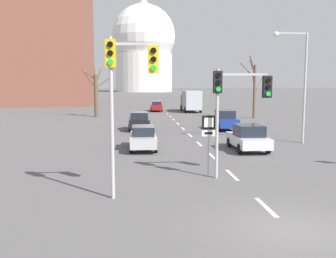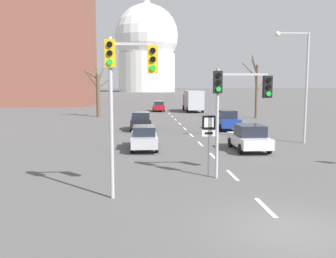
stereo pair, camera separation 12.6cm
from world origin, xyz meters
name	(u,v)px [view 1 (the left image)]	position (x,y,z in m)	size (l,w,h in m)	color
ground_plane	(290,230)	(0.00, 0.00, 0.00)	(800.00, 800.00, 0.00)	#565454
lane_stripe_0	(266,207)	(0.00, 2.01, 0.00)	(0.16, 2.00, 0.01)	silver
lane_stripe_1	(232,175)	(0.00, 6.51, 0.00)	(0.16, 2.00, 0.01)	silver
lane_stripe_2	(212,156)	(0.00, 11.01, 0.00)	(0.16, 2.00, 0.01)	silver
lane_stripe_3	(199,144)	(0.00, 15.51, 0.00)	(0.16, 2.00, 0.01)	silver
lane_stripe_4	(190,135)	(0.00, 20.01, 0.00)	(0.16, 2.00, 0.01)	silver
lane_stripe_5	(183,129)	(0.00, 24.51, 0.00)	(0.16, 2.00, 0.01)	silver
lane_stripe_6	(178,124)	(0.00, 29.01, 0.00)	(0.16, 2.00, 0.01)	silver
lane_stripe_7	(174,120)	(0.00, 33.51, 0.00)	(0.16, 2.00, 0.01)	silver
lane_stripe_8	(170,116)	(0.00, 38.01, 0.00)	(0.16, 2.00, 0.01)	silver
lane_stripe_9	(167,114)	(0.00, 42.51, 0.00)	(0.16, 2.00, 0.01)	silver
traffic_signal_centre_tall	(235,95)	(-0.06, 6.05, 3.64)	(2.55, 0.34, 4.79)	#B2B2B7
traffic_signal_near_left	(125,77)	(-4.71, 3.44, 4.36)	(1.84, 0.34, 5.76)	#B2B2B7
route_sign_post	(209,134)	(-1.15, 6.35, 1.91)	(0.60, 0.08, 2.79)	#B2B2B7
street_lamp_right	(299,74)	(6.87, 15.34, 4.79)	(2.44, 0.36, 7.67)	#B2B2B7
sedan_near_left	(156,106)	(-1.29, 47.21, 0.80)	(1.73, 4.42, 1.57)	maroon
sedan_near_right	(139,121)	(-4.10, 23.70, 0.84)	(1.88, 3.87, 1.64)	black
sedan_mid_centre	(225,120)	(3.66, 23.47, 0.89)	(1.78, 4.50, 1.79)	navy
sedan_far_left	(143,137)	(-3.93, 13.66, 0.77)	(1.68, 4.29, 1.51)	#B7B7BC
sedan_far_right	(248,138)	(2.62, 12.75, 0.81)	(1.91, 4.11, 1.63)	silver
delivery_truck	(191,100)	(3.84, 45.93, 1.70)	(2.44, 7.20, 3.14)	#333842
bare_tree_left_near	(96,92)	(-9.40, 37.99, 3.14)	(3.54, 1.54, 6.34)	brown
bare_tree_right_near	(254,88)	(9.93, 34.66, 3.66)	(3.37, 3.57, 7.49)	brown
capitol_dome	(144,48)	(0.00, 198.99, 23.73)	(34.48, 34.48, 48.71)	silver
apartment_block_left	(43,36)	(-22.28, 65.83, 13.46)	(18.00, 14.00, 26.92)	brown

